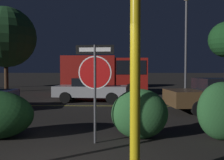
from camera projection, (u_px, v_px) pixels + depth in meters
The scene contains 10 objects.
road_center_stripe at pixel (97, 106), 12.37m from camera, with size 34.43×0.12×0.01m, color gold.
stop_sign at pixel (95, 73), 6.04m from camera, with size 0.94×0.09×2.40m.
yellow_pole_right at pixel (135, 79), 3.78m from camera, with size 0.16×0.16×3.33m, color yellow.
hedge_bush_2 at pixel (140, 114), 6.47m from camera, with size 1.47×0.85×1.30m, color #2D6633.
hedge_bush_3 at pixel (222, 111), 6.35m from camera, with size 1.24×0.75×1.49m, color #285B2D.
passing_car_2 at pixel (91, 89), 14.11m from camera, with size 4.24×2.19×1.33m.
passing_car_3 at pixel (223, 95), 10.59m from camera, with size 5.00×2.41×1.43m.
delivery_truck at pixel (107, 73), 18.30m from camera, with size 6.07×2.58×2.78m.
street_lamp at pixel (186, 32), 17.31m from camera, with size 0.43×0.43×6.96m.
tree_1 at pixel (6, 37), 20.08m from camera, with size 4.85×4.85×6.84m.
Camera 1 is at (1.12, -4.12, 1.80)m, focal length 40.00 mm.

